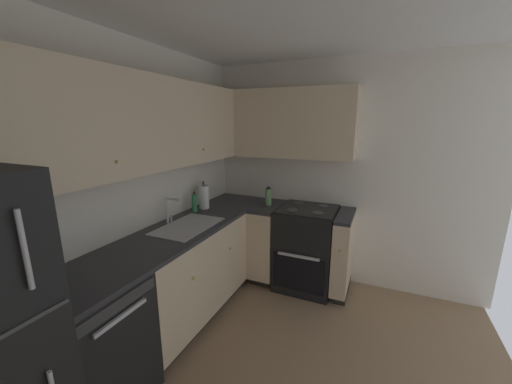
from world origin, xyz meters
TOP-DOWN VIEW (x-y plane):
  - wall_back at (0.00, 1.52)m, footprint 3.55×0.05m
  - wall_right at (1.75, 0.00)m, footprint 0.05×3.08m
  - dishwasher at (-0.56, 1.19)m, footprint 0.60×0.63m
  - lower_cabinets_back at (0.44, 1.19)m, footprint 1.38×0.62m
  - countertop_back at (0.43, 1.19)m, footprint 2.58×0.60m
  - lower_cabinets_right at (1.43, 0.44)m, footprint 0.62×1.08m
  - countertop_right at (1.42, 0.44)m, footprint 0.60×1.08m
  - oven_range at (1.44, 0.29)m, footprint 0.68×0.62m
  - upper_cabinets_back at (0.27, 1.33)m, footprint 2.26×0.34m
  - upper_cabinets_right at (1.56, 0.67)m, footprint 0.32×1.63m
  - sink at (0.47, 1.16)m, footprint 0.65×0.40m
  - faucet at (0.47, 1.37)m, footprint 0.07×0.16m
  - soap_bottle at (0.87, 1.37)m, footprint 0.05×0.05m
  - paper_towel_roll at (1.02, 1.35)m, footprint 0.11×0.11m
  - oil_bottle at (1.42, 0.75)m, footprint 0.07×0.07m

SIDE VIEW (x-z plane):
  - dishwasher at x=-0.56m, z-range 0.00..0.87m
  - lower_cabinets_back at x=0.44m, z-range 0.00..0.88m
  - lower_cabinets_right at x=1.43m, z-range 0.00..0.88m
  - oven_range at x=1.44m, z-range -0.07..0.99m
  - sink at x=0.47m, z-range 0.82..0.92m
  - countertop_back at x=0.43m, z-range 0.87..0.91m
  - countertop_right at x=1.42m, z-range 0.87..0.91m
  - soap_bottle at x=0.87m, z-range 0.90..1.11m
  - oil_bottle at x=1.42m, z-range 0.90..1.11m
  - paper_towel_roll at x=1.02m, z-range 0.88..1.19m
  - faucet at x=0.47m, z-range 0.93..1.18m
  - wall_back at x=0.00m, z-range 0.00..2.49m
  - wall_right at x=1.75m, z-range 0.00..2.49m
  - upper_cabinets_back at x=0.27m, z-range 1.45..2.18m
  - upper_cabinets_right at x=1.56m, z-range 1.45..2.18m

